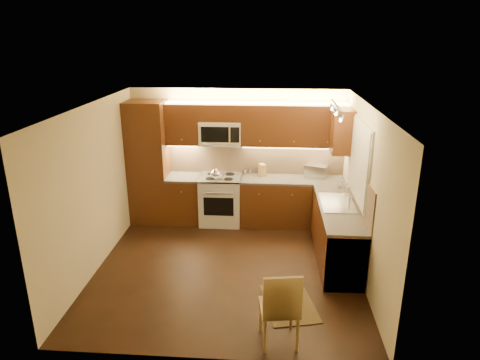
# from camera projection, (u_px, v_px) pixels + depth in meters

# --- Properties ---
(floor) EXTENTS (4.00, 4.00, 0.01)m
(floor) POSITION_uv_depth(u_px,v_px,m) (228.00, 267.00, 6.73)
(floor) COLOR black
(floor) RESTS_ON ground
(ceiling) EXTENTS (4.00, 4.00, 0.01)m
(ceiling) POSITION_uv_depth(u_px,v_px,m) (226.00, 107.00, 5.91)
(ceiling) COLOR beige
(ceiling) RESTS_ON ground
(wall_back) EXTENTS (4.00, 0.01, 2.50)m
(wall_back) POSITION_uv_depth(u_px,v_px,m) (238.00, 155.00, 8.21)
(wall_back) COLOR beige
(wall_back) RESTS_ON ground
(wall_front) EXTENTS (4.00, 0.01, 2.50)m
(wall_front) POSITION_uv_depth(u_px,v_px,m) (207.00, 260.00, 4.43)
(wall_front) COLOR beige
(wall_front) RESTS_ON ground
(wall_left) EXTENTS (0.01, 4.00, 2.50)m
(wall_left) POSITION_uv_depth(u_px,v_px,m) (94.00, 189.00, 6.46)
(wall_left) COLOR beige
(wall_left) RESTS_ON ground
(wall_right) EXTENTS (0.01, 4.00, 2.50)m
(wall_right) POSITION_uv_depth(u_px,v_px,m) (366.00, 195.00, 6.18)
(wall_right) COLOR beige
(wall_right) RESTS_ON ground
(pantry) EXTENTS (0.70, 0.60, 2.30)m
(pantry) POSITION_uv_depth(u_px,v_px,m) (149.00, 163.00, 8.07)
(pantry) COLOR #401E0D
(pantry) RESTS_ON floor
(base_cab_back_left) EXTENTS (0.62, 0.60, 0.86)m
(base_cab_back_left) POSITION_uv_depth(u_px,v_px,m) (185.00, 200.00, 8.26)
(base_cab_back_left) COLOR #401E0D
(base_cab_back_left) RESTS_ON floor
(counter_back_left) EXTENTS (0.62, 0.60, 0.04)m
(counter_back_left) POSITION_uv_depth(u_px,v_px,m) (184.00, 177.00, 8.11)
(counter_back_left) COLOR #393734
(counter_back_left) RESTS_ON base_cab_back_left
(base_cab_back_right) EXTENTS (1.92, 0.60, 0.86)m
(base_cab_back_right) POSITION_uv_depth(u_px,v_px,m) (292.00, 202.00, 8.12)
(base_cab_back_right) COLOR #401E0D
(base_cab_back_right) RESTS_ON floor
(counter_back_right) EXTENTS (1.92, 0.60, 0.04)m
(counter_back_right) POSITION_uv_depth(u_px,v_px,m) (293.00, 180.00, 7.97)
(counter_back_right) COLOR #393734
(counter_back_right) RESTS_ON base_cab_back_right
(base_cab_right) EXTENTS (0.60, 2.00, 0.86)m
(base_cab_right) POSITION_uv_depth(u_px,v_px,m) (337.00, 234.00, 6.85)
(base_cab_right) COLOR #401E0D
(base_cab_right) RESTS_ON floor
(counter_right) EXTENTS (0.60, 2.00, 0.04)m
(counter_right) POSITION_uv_depth(u_px,v_px,m) (339.00, 208.00, 6.70)
(counter_right) COLOR #393734
(counter_right) RESTS_ON base_cab_right
(dishwasher) EXTENTS (0.58, 0.60, 0.84)m
(dishwasher) POSITION_uv_depth(u_px,v_px,m) (343.00, 256.00, 6.19)
(dishwasher) COLOR silver
(dishwasher) RESTS_ON floor
(backsplash_back) EXTENTS (3.30, 0.02, 0.60)m
(backsplash_back) POSITION_uv_depth(u_px,v_px,m) (256.00, 158.00, 8.19)
(backsplash_back) COLOR tan
(backsplash_back) RESTS_ON wall_back
(backsplash_right) EXTENTS (0.02, 2.00, 0.60)m
(backsplash_right) POSITION_uv_depth(u_px,v_px,m) (360.00, 189.00, 6.58)
(backsplash_right) COLOR tan
(backsplash_right) RESTS_ON wall_right
(upper_cab_back_left) EXTENTS (0.62, 0.35, 0.75)m
(upper_cab_back_left) POSITION_uv_depth(u_px,v_px,m) (183.00, 124.00, 7.91)
(upper_cab_back_left) COLOR #401E0D
(upper_cab_back_left) RESTS_ON wall_back
(upper_cab_back_right) EXTENTS (1.92, 0.35, 0.75)m
(upper_cab_back_right) POSITION_uv_depth(u_px,v_px,m) (294.00, 125.00, 7.77)
(upper_cab_back_right) COLOR #401E0D
(upper_cab_back_right) RESTS_ON wall_back
(upper_cab_bridge) EXTENTS (0.76, 0.35, 0.31)m
(upper_cab_bridge) POSITION_uv_depth(u_px,v_px,m) (220.00, 112.00, 7.79)
(upper_cab_bridge) COLOR #401E0D
(upper_cab_bridge) RESTS_ON wall_back
(upper_cab_right_corner) EXTENTS (0.35, 0.50, 0.75)m
(upper_cab_right_corner) POSITION_uv_depth(u_px,v_px,m) (342.00, 131.00, 7.31)
(upper_cab_right_corner) COLOR #401E0D
(upper_cab_right_corner) RESTS_ON wall_right
(stove) EXTENTS (0.76, 0.65, 0.92)m
(stove) POSITION_uv_depth(u_px,v_px,m) (221.00, 200.00, 8.18)
(stove) COLOR silver
(stove) RESTS_ON floor
(microwave) EXTENTS (0.76, 0.38, 0.44)m
(microwave) POSITION_uv_depth(u_px,v_px,m) (220.00, 133.00, 7.89)
(microwave) COLOR silver
(microwave) RESTS_ON wall_back
(window_frame) EXTENTS (0.03, 1.44, 1.24)m
(window_frame) POSITION_uv_depth(u_px,v_px,m) (360.00, 161.00, 6.59)
(window_frame) COLOR silver
(window_frame) RESTS_ON wall_right
(window_blinds) EXTENTS (0.02, 1.36, 1.16)m
(window_blinds) POSITION_uv_depth(u_px,v_px,m) (358.00, 161.00, 6.59)
(window_blinds) COLOR silver
(window_blinds) RESTS_ON wall_right
(sink) EXTENTS (0.52, 0.86, 0.15)m
(sink) POSITION_uv_depth(u_px,v_px,m) (338.00, 199.00, 6.81)
(sink) COLOR silver
(sink) RESTS_ON counter_right
(faucet) EXTENTS (0.20, 0.04, 0.30)m
(faucet) POSITION_uv_depth(u_px,v_px,m) (350.00, 195.00, 6.77)
(faucet) COLOR silver
(faucet) RESTS_ON counter_right
(track_light_bar) EXTENTS (0.04, 1.20, 0.03)m
(track_light_bar) POSITION_uv_depth(u_px,v_px,m) (336.00, 106.00, 6.20)
(track_light_bar) COLOR silver
(track_light_bar) RESTS_ON ceiling
(kettle) EXTENTS (0.22, 0.22, 0.23)m
(kettle) POSITION_uv_depth(u_px,v_px,m) (215.00, 173.00, 7.87)
(kettle) COLOR silver
(kettle) RESTS_ON stove
(toaster_oven) EXTENTS (0.47, 0.41, 0.23)m
(toaster_oven) POSITION_uv_depth(u_px,v_px,m) (316.00, 171.00, 8.05)
(toaster_oven) COLOR silver
(toaster_oven) RESTS_ON counter_back_right
(knife_block) EXTENTS (0.16, 0.19, 0.22)m
(knife_block) POSITION_uv_depth(u_px,v_px,m) (262.00, 170.00, 8.12)
(knife_block) COLOR #B0844F
(knife_block) RESTS_ON counter_back_right
(spice_jar_a) EXTENTS (0.05, 0.05, 0.10)m
(spice_jar_a) POSITION_uv_depth(u_px,v_px,m) (250.00, 171.00, 8.23)
(spice_jar_a) COLOR silver
(spice_jar_a) RESTS_ON counter_back_right
(spice_jar_b) EXTENTS (0.05, 0.05, 0.08)m
(spice_jar_b) POSITION_uv_depth(u_px,v_px,m) (245.00, 172.00, 8.24)
(spice_jar_b) COLOR brown
(spice_jar_b) RESTS_ON counter_back_right
(spice_jar_c) EXTENTS (0.05, 0.05, 0.10)m
(spice_jar_c) POSITION_uv_depth(u_px,v_px,m) (246.00, 172.00, 8.19)
(spice_jar_c) COLOR silver
(spice_jar_c) RESTS_ON counter_back_right
(spice_jar_d) EXTENTS (0.05, 0.05, 0.09)m
(spice_jar_d) POSITION_uv_depth(u_px,v_px,m) (262.00, 173.00, 8.18)
(spice_jar_d) COLOR #AB5B33
(spice_jar_d) RESTS_ON counter_back_right
(soap_bottle) EXTENTS (0.10, 0.11, 0.19)m
(soap_bottle) POSITION_uv_depth(u_px,v_px,m) (340.00, 181.00, 7.54)
(soap_bottle) COLOR #AEAEB2
(soap_bottle) RESTS_ON counter_right
(rug) EXTENTS (0.82, 1.06, 0.01)m
(rug) POSITION_uv_depth(u_px,v_px,m) (289.00, 303.00, 5.81)
(rug) COLOR black
(rug) RESTS_ON floor
(dining_chair) EXTENTS (0.50, 0.50, 0.98)m
(dining_chair) POSITION_uv_depth(u_px,v_px,m) (279.00, 306.00, 4.96)
(dining_chair) COLOR #B0844F
(dining_chair) RESTS_ON floor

